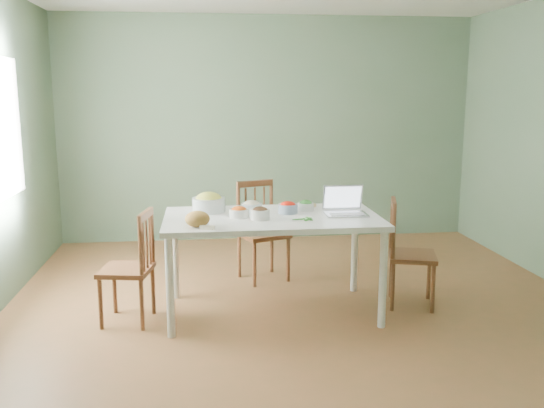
{
  "coord_description": "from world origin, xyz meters",
  "views": [
    {
      "loc": [
        -0.8,
        -4.65,
        1.81
      ],
      "look_at": [
        -0.25,
        -0.02,
        0.91
      ],
      "focal_mm": 38.91,
      "sensor_mm": 36.0,
      "label": 1
    }
  ],
  "objects": [
    {
      "name": "floor",
      "position": [
        0.0,
        0.0,
        0.0
      ],
      "size": [
        5.0,
        5.0,
        0.0
      ],
      "primitive_type": "cube",
      "color": "brown",
      "rests_on": "ground"
    },
    {
      "name": "wall_back",
      "position": [
        0.0,
        2.5,
        1.35
      ],
      "size": [
        5.0,
        0.0,
        2.7
      ],
      "primitive_type": "cube",
      "color": "#5D7359",
      "rests_on": "ground"
    },
    {
      "name": "butter_stick",
      "position": [
        -0.78,
        -0.43,
        0.83
      ],
      "size": [
        0.11,
        0.07,
        0.03
      ],
      "primitive_type": "cube",
      "rotation": [
        0.0,
        0.0,
        -0.4
      ],
      "color": "#FFF5D0",
      "rests_on": "dining_table"
    },
    {
      "name": "chair_right",
      "position": [
        0.96,
        0.0,
        0.46
      ],
      "size": [
        0.48,
        0.49,
        0.91
      ],
      "primitive_type": null,
      "rotation": [
        0.0,
        0.0,
        1.29
      ],
      "color": "#492512",
      "rests_on": "floor"
    },
    {
      "name": "chair_far",
      "position": [
        -0.23,
        0.85,
        0.48
      ],
      "size": [
        0.54,
        0.53,
        0.95
      ],
      "primitive_type": null,
      "rotation": [
        0.0,
        0.0,
        0.37
      ],
      "color": "#492512",
      "rests_on": "floor"
    },
    {
      "name": "bowl_mushroom",
      "position": [
        -0.36,
        -0.13,
        0.86
      ],
      "size": [
        0.19,
        0.19,
        0.1
      ],
      "primitive_type": null,
      "rotation": [
        0.0,
        0.0,
        -0.27
      ],
      "color": "#34180D",
      "rests_on": "dining_table"
    },
    {
      "name": "bowl_squash",
      "position": [
        -0.75,
        0.22,
        0.89
      ],
      "size": [
        0.35,
        0.35,
        0.16
      ],
      "primitive_type": null,
      "rotation": [
        0.0,
        0.0,
        0.35
      ],
      "color": "gold",
      "rests_on": "dining_table"
    },
    {
      "name": "bowl_redpep",
      "position": [
        -0.1,
        0.08,
        0.86
      ],
      "size": [
        0.18,
        0.18,
        0.1
      ],
      "primitive_type": null,
      "rotation": [
        0.0,
        0.0,
        0.12
      ],
      "color": "red",
      "rests_on": "dining_table"
    },
    {
      "name": "bowl_broccoli",
      "position": [
        0.06,
        0.18,
        0.86
      ],
      "size": [
        0.18,
        0.18,
        0.09
      ],
      "primitive_type": null,
      "rotation": [
        0.0,
        0.0,
        0.39
      ],
      "color": "#124515",
      "rests_on": "dining_table"
    },
    {
      "name": "bowl_onion",
      "position": [
        -0.4,
        0.18,
        0.86
      ],
      "size": [
        0.23,
        0.23,
        0.09
      ],
      "primitive_type": null,
      "rotation": [
        0.0,
        0.0,
        0.43
      ],
      "color": "silver",
      "rests_on": "dining_table"
    },
    {
      "name": "dining_table",
      "position": [
        -0.25,
        -0.02,
        0.41
      ],
      "size": [
        1.74,
        0.98,
        0.81
      ],
      "primitive_type": null,
      "color": "white",
      "rests_on": "floor"
    },
    {
      "name": "bowl_carrot",
      "position": [
        -0.52,
        -0.03,
        0.86
      ],
      "size": [
        0.2,
        0.2,
        0.09
      ],
      "primitive_type": null,
      "rotation": [
        0.0,
        0.0,
        0.4
      ],
      "color": "#D15808",
      "rests_on": "dining_table"
    },
    {
      "name": "wall_front",
      "position": [
        0.0,
        -2.5,
        1.35
      ],
      "size": [
        5.0,
        0.0,
        2.7
      ],
      "primitive_type": "cube",
      "color": "#5D7359",
      "rests_on": "ground"
    },
    {
      "name": "flatbread",
      "position": [
        0.1,
        0.37,
        0.82
      ],
      "size": [
        0.22,
        0.22,
        0.02
      ],
      "primitive_type": "cylinder",
      "rotation": [
        0.0,
        0.0,
        0.29
      ],
      "color": "beige",
      "rests_on": "dining_table"
    },
    {
      "name": "basil_bunch",
      "position": [
        -0.02,
        -0.18,
        0.83
      ],
      "size": [
        0.19,
        0.19,
        0.02
      ],
      "primitive_type": null,
      "color": "#1C6316",
      "rests_on": "dining_table"
    },
    {
      "name": "laptop",
      "position": [
        0.36,
        -0.05,
        0.93
      ],
      "size": [
        0.34,
        0.3,
        0.23
      ],
      "primitive_type": null,
      "rotation": [
        0.0,
        0.0,
        -0.02
      ],
      "color": "silver",
      "rests_on": "dining_table"
    },
    {
      "name": "chair_left",
      "position": [
        -1.41,
        -0.09,
        0.45
      ],
      "size": [
        0.44,
        0.46,
        0.9
      ],
      "primitive_type": null,
      "rotation": [
        0.0,
        0.0,
        -1.74
      ],
      "color": "#492512",
      "rests_on": "floor"
    },
    {
      "name": "bread_boule",
      "position": [
        -0.85,
        -0.33,
        0.88
      ],
      "size": [
        0.23,
        0.23,
        0.12
      ],
      "primitive_type": "ellipsoid",
      "rotation": [
        0.0,
        0.0,
        -0.29
      ],
      "color": "olive",
      "rests_on": "dining_table"
    }
  ]
}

